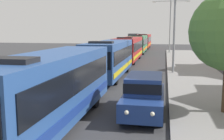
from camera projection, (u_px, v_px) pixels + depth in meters
name	position (u px, v px, depth m)	size (l,w,h in m)	color
bus_lead	(51.00, 86.00, 11.15)	(2.58, 10.49, 3.21)	#284C8C
bus_second_in_line	(110.00, 58.00, 22.90)	(2.58, 10.54, 3.21)	#284C8C
bus_middle	(129.00, 48.00, 34.68)	(2.58, 11.85, 3.21)	maroon
bus_fourth_in_line	(138.00, 43.00, 47.26)	(2.58, 10.52, 3.21)	#33724C
bus_rear	(144.00, 41.00, 59.60)	(2.58, 11.54, 3.21)	maroon
white_suv	(144.00, 93.00, 12.72)	(1.86, 4.75, 1.90)	navy
box_truck_oncoming	(133.00, 39.00, 67.84)	(2.35, 6.86, 3.15)	white
streetlamp_mid	(175.00, 16.00, 23.93)	(4.97, 0.28, 8.44)	gray
streetlamp_far	(170.00, 21.00, 45.91)	(6.20, 0.28, 8.98)	gray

